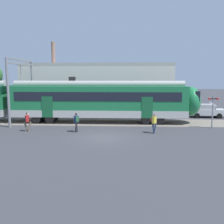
% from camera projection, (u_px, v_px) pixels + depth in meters
% --- Properties ---
extents(ground_plane, '(160.00, 160.00, 0.00)m').
position_uv_depth(ground_plane, '(104.00, 137.00, 20.72)').
color(ground_plane, '#38383D').
extents(pedestrian_red, '(0.71, 0.52, 1.67)m').
position_uv_depth(pedestrian_red, '(27.00, 120.00, 22.80)').
color(pedestrian_red, '#6B6051').
rests_on(pedestrian_red, ground).
extents(pedestrian_navy, '(0.51, 0.71, 1.67)m').
position_uv_depth(pedestrian_navy, '(76.00, 121.00, 22.52)').
color(pedestrian_navy, '#28282D').
rests_on(pedestrian_navy, ground).
extents(pedestrian_yellow, '(0.51, 0.67, 1.67)m').
position_uv_depth(pedestrian_yellow, '(154.00, 122.00, 22.04)').
color(pedestrian_yellow, navy).
rests_on(pedestrian_yellow, ground).
extents(parked_car_silver, '(4.09, 1.94, 1.54)m').
position_uv_depth(parked_car_silver, '(206.00, 111.00, 30.65)').
color(parked_car_silver, '#B7BABF').
rests_on(parked_car_silver, ground).
extents(catenary_gantry, '(0.24, 6.64, 6.53)m').
position_uv_depth(catenary_gantry, '(21.00, 81.00, 27.35)').
color(catenary_gantry, gray).
rests_on(catenary_gantry, ground).
extents(crossing_signal, '(0.96, 0.21, 3.00)m').
position_uv_depth(crossing_signal, '(213.00, 107.00, 24.04)').
color(crossing_signal, gray).
rests_on(crossing_signal, ground).
extents(background_building, '(19.14, 5.00, 9.20)m').
position_uv_depth(background_building, '(97.00, 88.00, 34.31)').
color(background_building, beige).
rests_on(background_building, ground).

